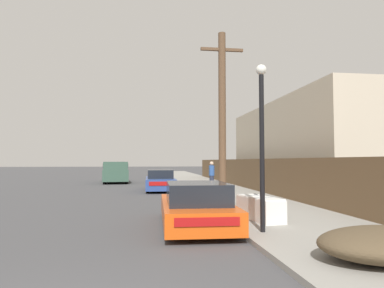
% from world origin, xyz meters
% --- Properties ---
extents(sidewalk_curb, '(4.20, 63.00, 0.12)m').
position_xyz_m(sidewalk_curb, '(5.30, 23.50, 0.06)').
color(sidewalk_curb, gray).
rests_on(sidewalk_curb, ground).
extents(discarded_fridge, '(0.95, 1.93, 0.69)m').
position_xyz_m(discarded_fridge, '(4.20, 6.64, 0.45)').
color(discarded_fridge, white).
rests_on(discarded_fridge, sidewalk_curb).
extents(parked_sports_car_red, '(1.96, 4.51, 1.24)m').
position_xyz_m(parked_sports_car_red, '(2.29, 6.40, 0.57)').
color(parked_sports_car_red, '#E05114').
rests_on(parked_sports_car_red, ground).
extents(car_parked_mid, '(1.76, 4.65, 1.29)m').
position_xyz_m(car_parked_mid, '(1.78, 18.21, 0.61)').
color(car_parked_mid, '#2D478C').
rests_on(car_parked_mid, ground).
extents(pickup_truck, '(2.44, 5.43, 1.76)m').
position_xyz_m(pickup_truck, '(-1.60, 26.18, 0.89)').
color(pickup_truck, '#385647').
rests_on(pickup_truck, ground).
extents(utility_pole, '(1.80, 0.31, 7.07)m').
position_xyz_m(utility_pole, '(4.03, 10.76, 3.76)').
color(utility_pole, brown).
rests_on(utility_pole, sidewalk_curb).
extents(street_lamp, '(0.26, 0.26, 4.08)m').
position_xyz_m(street_lamp, '(3.71, 4.98, 2.52)').
color(street_lamp, black).
rests_on(street_lamp, sidewalk_curb).
extents(wooden_fence, '(0.08, 36.61, 1.83)m').
position_xyz_m(wooden_fence, '(7.25, 16.79, 1.03)').
color(wooden_fence, brown).
rests_on(wooden_fence, sidewalk_curb).
extents(building_right_house, '(6.00, 14.55, 5.29)m').
position_xyz_m(building_right_house, '(11.14, 16.61, 2.64)').
color(building_right_house, beige).
rests_on(building_right_house, ground).
extents(pedestrian, '(0.34, 0.34, 1.67)m').
position_xyz_m(pedestrian, '(4.95, 17.83, 0.98)').
color(pedestrian, '#282D42').
rests_on(pedestrian, sidewalk_curb).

